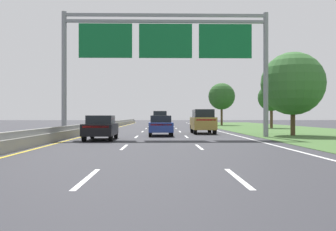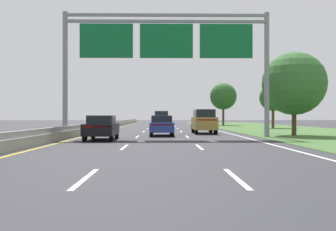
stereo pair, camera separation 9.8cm
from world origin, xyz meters
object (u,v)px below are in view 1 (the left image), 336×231
at_px(pickup_truck_grey, 160,120).
at_px(car_black_left_lane_sedan, 101,127).
at_px(overhead_sign_gantry, 166,48).
at_px(roadside_tree_far, 271,98).
at_px(roadside_tree_mid, 293,84).
at_px(car_blue_centre_lane_sedan, 161,125).
at_px(roadside_tree_distant, 222,96).
at_px(car_gold_right_lane_suv, 203,121).

bearing_deg(pickup_truck_grey, car_black_left_lane_sedan, 172.65).
xyz_separation_m(overhead_sign_gantry, car_black_left_lane_sedan, (-4.19, -2.96, -5.69)).
relative_size(pickup_truck_grey, roadside_tree_far, 0.97).
distance_m(car_black_left_lane_sedan, roadside_tree_mid, 15.43).
distance_m(car_black_left_lane_sedan, roadside_tree_far, 29.04).
distance_m(car_blue_centre_lane_sedan, roadside_tree_mid, 10.90).
distance_m(overhead_sign_gantry, roadside_tree_mid, 10.53).
bearing_deg(car_black_left_lane_sedan, overhead_sign_gantry, -56.01).
relative_size(car_blue_centre_lane_sedan, roadside_tree_distant, 0.63).
bearing_deg(car_gold_right_lane_suv, roadside_tree_mid, -118.30).
bearing_deg(roadside_tree_mid, car_black_left_lane_sedan, -160.71).
bearing_deg(car_gold_right_lane_suv, roadside_tree_far, -36.52).
bearing_deg(overhead_sign_gantry, pickup_truck_grey, 91.21).
relative_size(car_gold_right_lane_suv, roadside_tree_far, 0.84).
height_order(car_black_left_lane_sedan, roadside_tree_distant, roadside_tree_distant).
relative_size(overhead_sign_gantry, roadside_tree_mid, 2.29).
xyz_separation_m(car_gold_right_lane_suv, roadside_tree_distant, (6.49, 28.61, 3.74)).
height_order(pickup_truck_grey, roadside_tree_far, roadside_tree_far).
height_order(car_blue_centre_lane_sedan, car_black_left_lane_sedan, same).
height_order(car_gold_right_lane_suv, roadside_tree_distant, roadside_tree_distant).
distance_m(pickup_truck_grey, car_gold_right_lane_suv, 15.83).
xyz_separation_m(car_black_left_lane_sedan, roadside_tree_distant, (14.03, 37.20, 4.02)).
xyz_separation_m(car_gold_right_lane_suv, car_black_left_lane_sedan, (-7.54, -8.59, -0.28)).
height_order(overhead_sign_gantry, pickup_truck_grey, overhead_sign_gantry).
bearing_deg(car_black_left_lane_sedan, pickup_truck_grey, -10.14).
bearing_deg(roadside_tree_distant, roadside_tree_mid, -89.64).
distance_m(overhead_sign_gantry, roadside_tree_far, 24.15).
relative_size(pickup_truck_grey, car_gold_right_lane_suv, 1.16).
bearing_deg(car_blue_centre_lane_sedan, roadside_tree_far, -39.57).
height_order(car_gold_right_lane_suv, roadside_tree_mid, roadside_tree_mid).
height_order(car_black_left_lane_sedan, roadside_tree_far, roadside_tree_far).
distance_m(car_gold_right_lane_suv, car_black_left_lane_sedan, 11.44).
bearing_deg(roadside_tree_distant, car_gold_right_lane_suv, -102.78).
xyz_separation_m(car_gold_right_lane_suv, car_blue_centre_lane_sedan, (-3.71, -3.55, -0.28)).
bearing_deg(roadside_tree_distant, pickup_truck_grey, -127.85).
xyz_separation_m(pickup_truck_grey, car_blue_centre_lane_sedan, (0.09, -18.92, -0.26)).
height_order(car_blue_centre_lane_sedan, roadside_tree_mid, roadside_tree_mid).
relative_size(roadside_tree_far, roadside_tree_distant, 0.79).
height_order(car_gold_right_lane_suv, roadside_tree_far, roadside_tree_far).
distance_m(pickup_truck_grey, car_blue_centre_lane_sedan, 18.92).
xyz_separation_m(pickup_truck_grey, roadside_tree_mid, (10.49, -18.98, 3.01)).
bearing_deg(pickup_truck_grey, roadside_tree_distant, -36.32).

